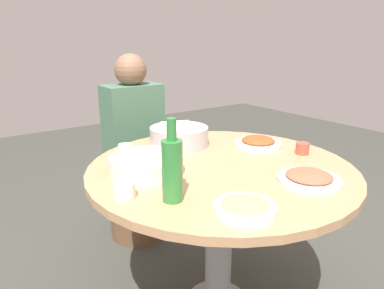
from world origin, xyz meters
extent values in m
cylinder|color=#99999E|center=(0.00, 0.00, 0.37)|extent=(0.12, 0.12, 0.68)
cylinder|color=tan|center=(0.00, 0.00, 0.72)|extent=(1.13, 1.13, 0.03)
cylinder|color=#B2B5BA|center=(0.01, 0.34, 0.79)|extent=(0.29, 0.29, 0.10)
ellipsoid|color=white|center=(0.01, 0.34, 0.79)|extent=(0.24, 0.24, 0.10)
cube|color=white|center=(0.04, 0.42, 0.84)|extent=(0.16, 0.11, 0.01)
cylinder|color=white|center=(-0.31, 0.10, 0.78)|extent=(0.30, 0.30, 0.07)
cylinder|color=black|center=(-0.31, 0.10, 0.77)|extent=(0.26, 0.26, 0.05)
cylinder|color=silver|center=(-0.31, 0.10, 0.80)|extent=(0.02, 0.33, 0.01)
cylinder|color=white|center=(-0.21, -0.37, 0.75)|extent=(0.20, 0.20, 0.02)
ellipsoid|color=#E28E68|center=(-0.21, -0.37, 0.77)|extent=(0.15, 0.15, 0.03)
cylinder|color=white|center=(0.33, 0.10, 0.75)|extent=(0.24, 0.24, 0.02)
ellipsoid|color=#974922|center=(0.33, 0.10, 0.77)|extent=(0.17, 0.17, 0.04)
cylinder|color=silver|center=(0.15, -0.33, 0.75)|extent=(0.24, 0.24, 0.02)
ellipsoid|color=#BA5D41|center=(0.15, -0.33, 0.77)|extent=(0.17, 0.17, 0.03)
cylinder|color=#308139|center=(-0.35, -0.17, 0.84)|extent=(0.07, 0.07, 0.21)
cylinder|color=#308139|center=(-0.35, -0.17, 0.99)|extent=(0.03, 0.03, 0.07)
cylinder|color=white|center=(-0.47, -0.05, 0.77)|extent=(0.07, 0.07, 0.05)
cylinder|color=#CB4D3A|center=(0.41, -0.11, 0.77)|extent=(0.06, 0.06, 0.05)
cylinder|color=white|center=(-0.28, 0.36, 0.77)|extent=(0.07, 0.07, 0.05)
cylinder|color=brown|center=(-0.01, 0.82, 0.21)|extent=(0.36, 0.36, 0.42)
cube|color=#2D333D|center=(-0.01, 0.82, 0.48)|extent=(0.32, 0.34, 0.12)
cube|color=#487056|center=(-0.01, 0.82, 0.77)|extent=(0.34, 0.20, 0.46)
sphere|color=#835E47|center=(-0.01, 0.82, 1.09)|extent=(0.19, 0.19, 0.19)
camera|label=1|loc=(-0.90, -1.05, 1.26)|focal=31.97mm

